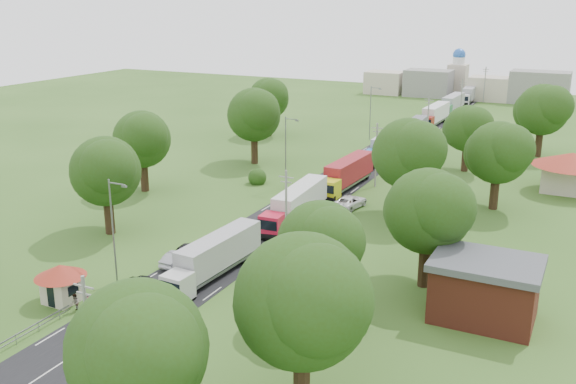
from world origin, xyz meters
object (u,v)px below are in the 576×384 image
Objects in this scene: boom_barrier at (115,306)px; car_lane_mid at (177,258)px; truck_0 at (214,257)px; pedestrian_near at (109,326)px; guard_booth at (61,279)px; info_sign at (403,146)px; car_lane_front at (135,284)px.

boom_barrier is 2.15× the size of car_lane_mid.
truck_0 is 13.35m from pedestrian_near.
boom_barrier is 5.98m from guard_booth.
boom_barrier is at bearing 97.27° from car_lane_mid.
truck_0 is at bearing 72.99° from boom_barrier.
info_sign is 0.30× the size of truck_0.
boom_barrier is 2.10× the size of guard_booth.
boom_barrier is 4.77m from car_lane_front.
car_lane_mid is at bearing 171.73° from truck_0.
info_sign reaches higher than car_lane_mid.
pedestrian_near reaches higher than car_lane_front.
info_sign is 49.76m from car_lane_mid.
car_lane_front is at bearing -98.40° from info_sign.
info_sign is (6.56, 60.00, 2.11)m from boom_barrier.
info_sign reaches higher than car_lane_front.
truck_0 is 6.97× the size of pedestrian_near.
guard_booth is 2.24× the size of pedestrian_near.
boom_barrier is 2.35× the size of car_lane_front.
car_lane_mid is (-8.20, -49.03, -2.29)m from info_sign.
info_sign is 49.85m from truck_0.
truck_0 is at bearing 48.84° from guard_booth.
car_lane_front is 8.30m from pedestrian_near.
info_sign is at bearing 83.76° from boom_barrier.
guard_booth is 61.27m from info_sign.
guard_booth reaches higher than boom_barrier.
truck_0 reaches higher than pedestrian_near.
info_sign reaches higher than pedestrian_near.
truck_0 is 3.50× the size of car_lane_front.
boom_barrier is at bearing -107.01° from truck_0.
info_sign is at bearing 45.02° from pedestrian_near.
boom_barrier is at bearing 0.01° from guard_booth.
boom_barrier is at bearing -96.24° from info_sign.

